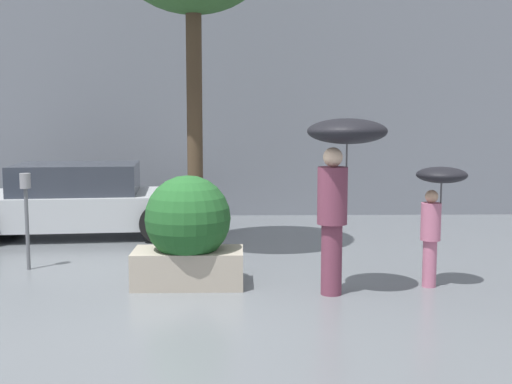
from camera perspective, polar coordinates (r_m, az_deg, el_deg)
ground_plane at (r=7.12m, az=-9.50°, el=-9.99°), size 40.00×40.00×0.00m
building_facade at (r=13.32m, az=-5.78°, el=10.86°), size 18.00×0.30×6.00m
planter_box at (r=7.74m, az=-6.07°, el=-3.48°), size 1.32×1.03×1.34m
person_adult at (r=7.26m, az=7.61°, el=2.61°), size 0.89×0.89×2.02m
person_child at (r=7.87m, az=15.80°, el=-0.59°), size 0.59×0.59×1.45m
parked_car_near at (r=11.48m, az=-15.59°, el=-0.84°), size 4.71×2.29×1.23m
parking_meter at (r=9.00m, az=-19.77°, el=-0.74°), size 0.14×0.14×1.29m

